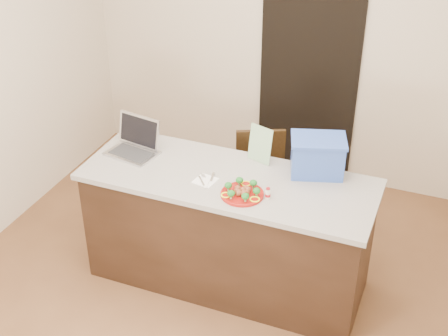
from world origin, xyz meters
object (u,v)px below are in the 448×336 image
at_px(napkin, 205,181).
at_px(yogurt_bottle, 268,194).
at_px(island, 228,230).
at_px(chair, 256,178).
at_px(laptop, 135,142).
at_px(plate, 242,194).
at_px(blue_box, 317,156).

height_order(napkin, yogurt_bottle, yogurt_bottle).
relative_size(island, chair, 2.30).
distance_m(island, laptop, 0.94).
relative_size(plate, laptop, 0.73).
relative_size(yogurt_bottle, chair, 0.09).
bearing_deg(laptop, chair, 47.93).
relative_size(plate, napkin, 2.03).
height_order(napkin, laptop, laptop).
bearing_deg(blue_box, plate, -147.11).
distance_m(laptop, chair, 1.06).
distance_m(plate, blue_box, 0.61).
distance_m(plate, napkin, 0.30).
xyz_separation_m(plate, yogurt_bottle, (0.17, 0.03, 0.02)).
relative_size(island, plate, 7.17).
bearing_deg(napkin, chair, 82.49).
height_order(island, napkin, napkin).
bearing_deg(blue_box, chair, 127.95).
bearing_deg(island, yogurt_bottle, -22.93).
bearing_deg(yogurt_bottle, blue_box, 63.41).
height_order(island, chair, island).
xyz_separation_m(island, plate, (0.17, -0.17, 0.47)).
height_order(yogurt_bottle, laptop, laptop).
height_order(napkin, chair, napkin).
xyz_separation_m(island, blue_box, (0.55, 0.29, 0.59)).
xyz_separation_m(island, chair, (-0.02, 0.68, 0.05)).
bearing_deg(blue_box, yogurt_bottle, -133.96).
relative_size(plate, blue_box, 0.66).
relative_size(island, yogurt_bottle, 26.32).
bearing_deg(laptop, blue_box, 17.99).
bearing_deg(yogurt_bottle, island, 157.07).
bearing_deg(laptop, plate, -6.11).
distance_m(yogurt_bottle, blue_box, 0.49).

